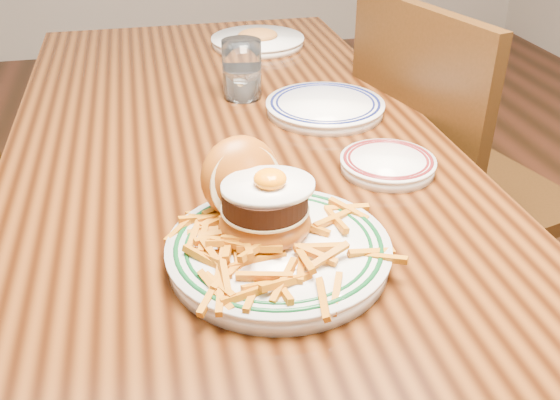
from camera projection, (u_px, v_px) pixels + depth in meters
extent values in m
plane|color=black|center=(237.00, 384.00, 1.67)|extent=(6.00, 6.00, 0.00)
cube|color=black|center=(224.00, 137.00, 1.29)|extent=(0.85, 1.60, 0.05)
cylinder|color=black|center=(87.00, 158.00, 2.04)|extent=(0.07, 0.07, 0.70)
cylinder|color=black|center=(303.00, 138.00, 2.18)|extent=(0.07, 0.07, 0.70)
cylinder|color=#391F0C|center=(31.00, 338.00, 1.51)|extent=(0.04, 0.04, 0.42)
cube|color=#391F0C|center=(465.00, 196.00, 1.61)|extent=(0.55, 0.55, 0.04)
cube|color=#391F0C|center=(413.00, 116.00, 1.39)|extent=(0.15, 0.44, 0.48)
cylinder|color=#391F0C|center=(459.00, 221.00, 1.95)|extent=(0.04, 0.04, 0.44)
cylinder|color=#391F0C|center=(355.00, 253.00, 1.80)|extent=(0.04, 0.04, 0.44)
cylinder|color=#391F0C|center=(557.00, 290.00, 1.66)|extent=(0.04, 0.04, 0.44)
cylinder|color=#391F0C|center=(443.00, 336.00, 1.51)|extent=(0.04, 0.04, 0.44)
cylinder|color=white|center=(279.00, 254.00, 0.87)|extent=(0.31, 0.31, 0.02)
cylinder|color=white|center=(278.00, 245.00, 0.87)|extent=(0.31, 0.31, 0.01)
torus|color=#0B421C|center=(278.00, 244.00, 0.86)|extent=(0.29, 0.29, 0.01)
torus|color=#0B421C|center=(278.00, 244.00, 0.86)|extent=(0.26, 0.26, 0.01)
ellipsoid|color=#9B5214|center=(265.00, 222.00, 0.88)|extent=(0.13, 0.13, 0.06)
cylinder|color=beige|center=(265.00, 208.00, 0.87)|extent=(0.13, 0.13, 0.00)
cylinder|color=black|center=(265.00, 198.00, 0.86)|extent=(0.12, 0.12, 0.03)
ellipsoid|color=white|center=(268.00, 186.00, 0.85)|extent=(0.13, 0.11, 0.01)
ellipsoid|color=orange|center=(270.00, 179.00, 0.85)|extent=(0.05, 0.05, 0.03)
ellipsoid|color=#9B5214|center=(241.00, 177.00, 0.92)|extent=(0.15, 0.14, 0.14)
cylinder|color=beige|center=(247.00, 184.00, 0.91)|extent=(0.12, 0.07, 0.11)
cylinder|color=white|center=(387.00, 166.00, 1.11)|extent=(0.17, 0.17, 0.02)
cylinder|color=white|center=(388.00, 160.00, 1.10)|extent=(0.17, 0.17, 0.01)
torus|color=maroon|center=(388.00, 159.00, 1.10)|extent=(0.16, 0.16, 0.01)
torus|color=maroon|center=(388.00, 159.00, 1.10)|extent=(0.14, 0.14, 0.01)
cube|color=silver|center=(396.00, 156.00, 1.11)|extent=(0.09, 0.08, 0.00)
cylinder|color=white|center=(325.00, 109.00, 1.34)|extent=(0.25, 0.25, 0.02)
cylinder|color=white|center=(325.00, 103.00, 1.33)|extent=(0.25, 0.25, 0.01)
torus|color=#0F154D|center=(325.00, 103.00, 1.33)|extent=(0.24, 0.24, 0.01)
torus|color=#0F154D|center=(325.00, 103.00, 1.33)|extent=(0.21, 0.21, 0.01)
cylinder|color=white|center=(242.00, 69.00, 1.39)|extent=(0.09, 0.09, 0.13)
cylinder|color=silver|center=(242.00, 83.00, 1.40)|extent=(0.07, 0.07, 0.06)
cylinder|color=white|center=(258.00, 43.00, 1.75)|extent=(0.26, 0.26, 0.02)
cylinder|color=white|center=(258.00, 38.00, 1.75)|extent=(0.26, 0.26, 0.01)
ellipsoid|color=#AC7031|center=(258.00, 35.00, 1.74)|extent=(0.11, 0.09, 0.03)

